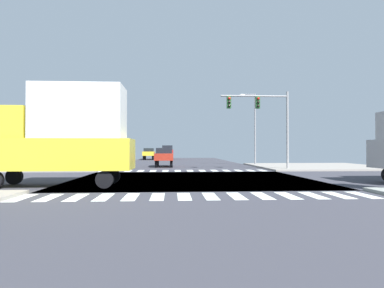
% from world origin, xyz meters
% --- Properties ---
extents(ground, '(90.00, 90.00, 0.05)m').
position_xyz_m(ground, '(0.00, 0.00, -0.03)').
color(ground, '#36363F').
extents(sidewalk_corner_ne, '(12.00, 12.00, 0.14)m').
position_xyz_m(sidewalk_corner_ne, '(13.00, 12.00, 0.07)').
color(sidewalk_corner_ne, gray).
rests_on(sidewalk_corner_ne, ground).
extents(sidewalk_corner_nw, '(12.00, 12.00, 0.14)m').
position_xyz_m(sidewalk_corner_nw, '(-13.00, 12.00, 0.07)').
color(sidewalk_corner_nw, gray).
rests_on(sidewalk_corner_nw, ground).
extents(crosswalk_near, '(13.50, 2.00, 0.01)m').
position_xyz_m(crosswalk_near, '(-0.25, -7.30, 0.00)').
color(crosswalk_near, white).
rests_on(crosswalk_near, ground).
extents(crosswalk_far, '(13.50, 2.00, 0.01)m').
position_xyz_m(crosswalk_far, '(-0.25, 7.30, 0.00)').
color(crosswalk_far, white).
rests_on(crosswalk_far, ground).
extents(traffic_signal_mast, '(5.79, 0.55, 6.64)m').
position_xyz_m(traffic_signal_mast, '(6.36, 7.68, 4.88)').
color(traffic_signal_mast, gray).
rests_on(traffic_signal_mast, ground).
extents(street_lamp, '(1.78, 0.32, 7.71)m').
position_xyz_m(street_lamp, '(7.40, 15.19, 4.63)').
color(street_lamp, gray).
rests_on(street_lamp, ground).
extents(box_truck_nearside_1, '(7.20, 2.40, 4.85)m').
position_xyz_m(box_truck_nearside_1, '(-6.51, -3.50, 2.56)').
color(box_truck_nearside_1, black).
rests_on(box_truck_nearside_1, ground).
extents(sedan_crossing_1, '(1.80, 4.30, 1.88)m').
position_xyz_m(sedan_crossing_1, '(-5.00, 34.69, 1.12)').
color(sedan_crossing_1, black).
rests_on(sedan_crossing_1, ground).
extents(suv_leading_1, '(1.96, 4.60, 2.34)m').
position_xyz_m(suv_leading_1, '(-2.00, 36.30, 1.39)').
color(suv_leading_1, black).
rests_on(suv_leading_1, ground).
extents(sedan_trailing_2, '(1.80, 4.30, 1.88)m').
position_xyz_m(sedan_trailing_2, '(-2.00, 13.43, 1.12)').
color(sedan_trailing_2, black).
rests_on(sedan_trailing_2, ground).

